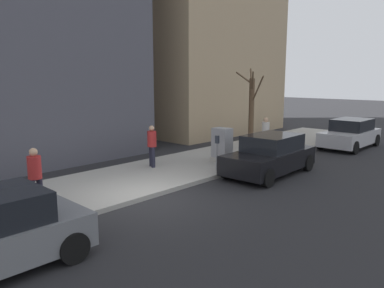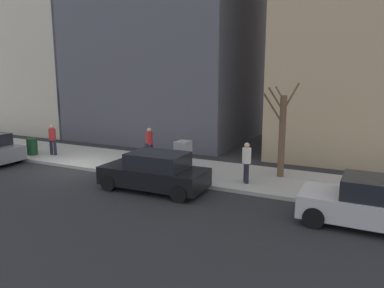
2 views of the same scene
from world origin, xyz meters
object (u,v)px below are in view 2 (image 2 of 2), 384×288
(parking_meter, at_px, (146,155))
(utility_box, at_px, (183,157))
(pedestrian_near_meter, at_px, (247,160))
(bare_tree, at_px, (282,133))
(trash_bin, at_px, (32,146))
(pedestrian_far_corner, at_px, (52,138))
(pedestrian_midblock, at_px, (149,142))
(parked_car_black, at_px, (155,172))
(parked_car_silver, at_px, (375,204))
(office_tower_right, at_px, (55,10))

(parking_meter, bearing_deg, utility_box, -58.25)
(pedestrian_near_meter, bearing_deg, bare_tree, -65.31)
(trash_bin, relative_size, pedestrian_near_meter, 0.54)
(parking_meter, xyz_separation_m, pedestrian_far_corner, (0.91, 6.63, 0.11))
(parking_meter, height_order, trash_bin, parking_meter)
(utility_box, distance_m, pedestrian_midblock, 3.04)
(pedestrian_near_meter, distance_m, pedestrian_far_corner, 11.04)
(parked_car_black, distance_m, pedestrian_midblock, 4.63)
(pedestrian_near_meter, bearing_deg, pedestrian_far_corner, 56.97)
(parked_car_black, relative_size, utility_box, 2.96)
(parked_car_silver, relative_size, pedestrian_far_corner, 2.54)
(utility_box, relative_size, office_tower_right, 0.07)
(trash_bin, relative_size, pedestrian_midblock, 0.54)
(bare_tree, distance_m, pedestrian_midblock, 6.80)
(utility_box, height_order, pedestrian_midblock, pedestrian_midblock)
(trash_bin, distance_m, pedestrian_near_meter, 12.12)
(office_tower_right, bearing_deg, pedestrian_far_corner, -136.67)
(trash_bin, xyz_separation_m, pedestrian_midblock, (1.81, -6.40, 0.49))
(pedestrian_near_meter, relative_size, pedestrian_far_corner, 1.00)
(utility_box, height_order, office_tower_right, office_tower_right)
(parked_car_silver, xyz_separation_m, utility_box, (2.49, 7.78, 0.11))
(utility_box, distance_m, pedestrian_near_meter, 3.05)
(utility_box, height_order, bare_tree, bare_tree)
(parked_car_silver, relative_size, parked_car_black, 1.00)
(pedestrian_midblock, bearing_deg, parked_car_silver, 91.55)
(trash_bin, relative_size, office_tower_right, 0.05)
(pedestrian_far_corner, bearing_deg, parking_meter, 161.82)
(parked_car_silver, height_order, parked_car_black, same)
(parked_car_silver, height_order, parking_meter, parked_car_silver)
(parked_car_black, relative_size, parking_meter, 3.14)
(utility_box, bearing_deg, trash_bin, 92.52)
(pedestrian_midblock, relative_size, office_tower_right, 0.09)
(parked_car_silver, xyz_separation_m, parking_meter, (1.64, 9.15, 0.24))
(utility_box, height_order, trash_bin, utility_box)
(trash_bin, bearing_deg, pedestrian_far_corner, -66.69)
(parked_car_silver, bearing_deg, parked_car_black, 89.55)
(office_tower_right, bearing_deg, bare_tree, -112.39)
(pedestrian_near_meter, bearing_deg, office_tower_right, 31.65)
(utility_box, xyz_separation_m, office_tower_right, (10.20, 17.57, 8.87))
(trash_bin, relative_size, pedestrian_far_corner, 0.54)
(utility_box, relative_size, trash_bin, 1.59)
(pedestrian_near_meter, height_order, office_tower_right, office_tower_right)
(utility_box, bearing_deg, pedestrian_near_meter, -94.42)
(bare_tree, relative_size, pedestrian_near_meter, 2.42)
(pedestrian_far_corner, height_order, office_tower_right, office_tower_right)
(trash_bin, distance_m, pedestrian_far_corner, 1.26)
(pedestrian_far_corner, relative_size, office_tower_right, 0.09)
(pedestrian_far_corner, bearing_deg, parked_car_silver, 160.47)
(utility_box, distance_m, office_tower_right, 22.17)
(utility_box, bearing_deg, parking_meter, 121.75)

